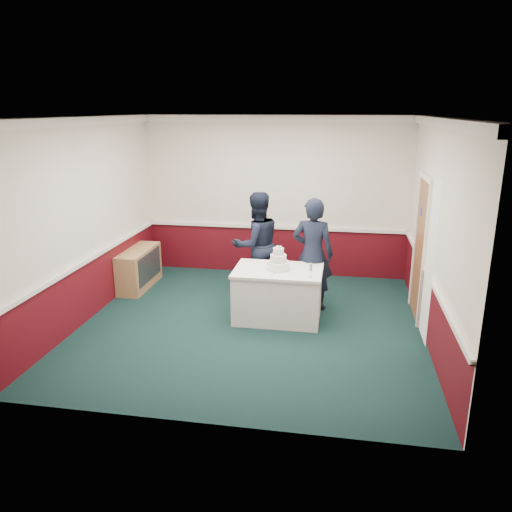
% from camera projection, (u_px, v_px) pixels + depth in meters
% --- Properties ---
extents(ground, '(5.00, 5.00, 0.00)m').
position_uv_depth(ground, '(251.00, 324.00, 7.48)').
color(ground, '#143031').
rests_on(ground, ground).
extents(room_shell, '(5.00, 5.00, 3.00)m').
position_uv_depth(room_shell, '(263.00, 187.00, 7.48)').
color(room_shell, silver).
rests_on(room_shell, ground).
extents(sideboard, '(0.41, 1.20, 0.70)m').
position_uv_depth(sideboard, '(139.00, 268.00, 8.95)').
color(sideboard, tan).
rests_on(sideboard, ground).
extents(cake_table, '(1.32, 0.92, 0.79)m').
position_uv_depth(cake_table, '(278.00, 294.00, 7.58)').
color(cake_table, white).
rests_on(cake_table, ground).
extents(wedding_cake, '(0.35, 0.35, 0.36)m').
position_uv_depth(wedding_cake, '(278.00, 262.00, 7.44)').
color(wedding_cake, white).
rests_on(wedding_cake, cake_table).
extents(cake_knife, '(0.10, 0.21, 0.00)m').
position_uv_depth(cake_knife, '(274.00, 273.00, 7.29)').
color(cake_knife, silver).
rests_on(cake_knife, cake_table).
extents(champagne_flute, '(0.05, 0.05, 0.21)m').
position_uv_depth(champagne_flute, '(311.00, 268.00, 7.09)').
color(champagne_flute, silver).
rests_on(champagne_flute, cake_table).
extents(person_man, '(1.10, 1.05, 1.80)m').
position_uv_depth(person_man, '(257.00, 245.00, 8.40)').
color(person_man, black).
rests_on(person_man, ground).
extents(person_woman, '(0.70, 0.50, 1.80)m').
position_uv_depth(person_woman, '(313.00, 254.00, 7.87)').
color(person_woman, black).
rests_on(person_woman, ground).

